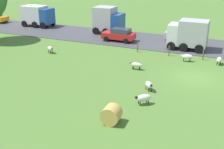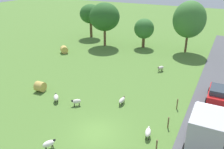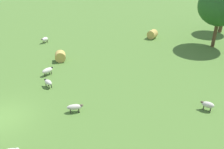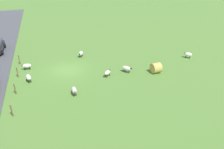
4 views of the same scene
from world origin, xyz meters
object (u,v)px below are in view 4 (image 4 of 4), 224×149
(sheep_0, at_px, (29,77))
(sheep_2, at_px, (127,68))
(sheep_3, at_px, (108,73))
(sheep_6, at_px, (81,53))
(sheep_7, at_px, (27,66))
(hay_bale_1, at_px, (156,68))
(sheep_5, at_px, (188,54))
(sheep_1, at_px, (74,90))

(sheep_0, distance_m, sheep_2, 10.75)
(sheep_3, bearing_deg, sheep_6, -74.40)
(sheep_7, distance_m, hay_bale_1, 15.12)
(sheep_2, relative_size, sheep_6, 1.08)
(sheep_5, relative_size, hay_bale_1, 0.88)
(sheep_0, relative_size, sheep_6, 1.15)
(sheep_5, xyz_separation_m, hay_bale_1, (6.09, 2.38, 0.08))
(sheep_0, height_order, sheep_7, sheep_0)
(sheep_2, bearing_deg, sheep_7, -21.53)
(sheep_0, xyz_separation_m, sheep_6, (-6.50, -4.84, -0.01))
(sheep_1, xyz_separation_m, sheep_3, (-4.08, -2.41, 0.04))
(sheep_0, distance_m, sheep_5, 19.94)
(sheep_3, xyz_separation_m, hay_bale_1, (-5.56, 0.80, 0.09))
(sheep_0, bearing_deg, sheep_5, -179.92)
(hay_bale_1, bearing_deg, sheep_0, -9.63)
(sheep_1, xyz_separation_m, sheep_7, (4.47, -7.02, 0.05))
(sheep_0, distance_m, sheep_6, 8.10)
(sheep_2, relative_size, sheep_7, 1.07)
(sheep_0, xyz_separation_m, sheep_1, (-4.20, 3.95, -0.05))
(sheep_7, xyz_separation_m, hay_bale_1, (-14.12, 5.42, 0.08))
(sheep_5, height_order, sheep_6, sheep_5)
(sheep_5, relative_size, sheep_7, 0.91)
(sheep_1, bearing_deg, hay_bale_1, -170.55)
(sheep_1, distance_m, sheep_7, 8.33)
(sheep_1, relative_size, sheep_2, 1.06)
(sheep_0, distance_m, sheep_7, 3.08)
(sheep_1, relative_size, sheep_6, 1.14)
(sheep_0, xyz_separation_m, sheep_2, (-10.68, 1.25, -0.01))
(sheep_1, bearing_deg, sheep_5, -165.80)
(sheep_5, distance_m, sheep_7, 20.44)
(sheep_3, relative_size, hay_bale_1, 0.85)
(sheep_0, relative_size, sheep_3, 1.28)
(sheep_3, distance_m, hay_bale_1, 5.62)
(sheep_1, bearing_deg, sheep_6, -104.66)
(hay_bale_1, bearing_deg, sheep_7, -20.99)
(sheep_7, relative_size, hay_bale_1, 0.96)
(sheep_0, relative_size, sheep_7, 1.13)
(sheep_3, relative_size, sheep_7, 0.89)
(sheep_0, distance_m, hay_bale_1, 14.04)
(sheep_3, bearing_deg, sheep_2, -173.09)
(sheep_2, height_order, sheep_7, sheep_2)
(sheep_0, distance_m, sheep_3, 8.42)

